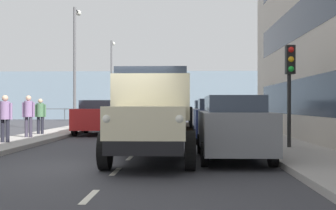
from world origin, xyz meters
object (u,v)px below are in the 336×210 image
Objects in this scene: lamp_post_far at (112,73)px; car_teal_oppositeside_1 at (117,114)px; pedestrian_in_dark_coat at (28,113)px; traffic_light_near at (290,73)px; truck_vintage_cream at (152,117)px; lamp_post_promenade at (75,57)px; pedestrian_couple_a at (5,115)px; car_red_oppositeside_0 at (98,117)px; car_white_kerbside_2 at (209,116)px; car_silver_oppositeside_2 at (129,113)px; car_navy_kerbside_1 at (217,120)px; pedestrian_strolling at (40,113)px; car_grey_kerbside_near at (232,127)px.

car_teal_oppositeside_1 is at bearing 101.95° from lamp_post_far.
pedestrian_in_dark_coat is 10.65m from traffic_light_near.
lamp_post_promenade reaches higher than truck_vintage_cream.
truck_vintage_cream reaches higher than pedestrian_couple_a.
lamp_post_promenade is at bearing -68.14° from truck_vintage_cream.
pedestrian_in_dark_coat is at bearing 61.27° from car_red_oppositeside_0.
lamp_post_far is at bearing -78.12° from truck_vintage_cream.
pedestrian_in_dark_coat is at bearing 78.14° from car_teal_oppositeside_1.
car_white_kerbside_2 is at bearing 168.16° from lamp_post_promenade.
car_silver_oppositeside_2 is 16.08m from pedestrian_in_dark_coat.
car_navy_kerbside_1 is at bearing -61.06° from traffic_light_near.
pedestrian_strolling is at bearing 80.62° from car_silver_oppositeside_2.
car_red_oppositeside_0 is 5.07m from lamp_post_promenade.
car_white_kerbside_2 is 9.84m from traffic_light_near.
traffic_light_near is at bearing 118.94° from car_navy_kerbside_1.
pedestrian_couple_a is at bearing 93.14° from pedestrian_strolling.
pedestrian_in_dark_coat is (5.64, -6.60, -0.01)m from truck_vintage_cream.
car_teal_oppositeside_1 is at bearing -61.76° from car_navy_kerbside_1.
car_grey_kerbside_near is 26.19m from lamp_post_far.
car_teal_oppositeside_1 is at bearing -123.09° from lamp_post_promenade.
car_teal_oppositeside_1 is 16.16m from traffic_light_near.
car_navy_kerbside_1 is at bearing 143.06° from car_red_oppositeside_0.
car_grey_kerbside_near is 1.11× the size of car_teal_oppositeside_1.
car_red_oppositeside_0 is at bearing -118.73° from pedestrian_in_dark_coat.
pedestrian_in_dark_coat is at bearing -2.61° from car_navy_kerbside_1.
truck_vintage_cream is at bearing 111.86° from lamp_post_promenade.
car_silver_oppositeside_2 is 2.68× the size of pedestrian_in_dark_coat.
pedestrian_strolling is (7.95, -7.92, 0.21)m from car_grey_kerbside_near.
traffic_light_near reaches higher than car_grey_kerbside_near.
pedestrian_in_dark_coat is 1.06× the size of pedestrian_strolling.
car_white_kerbside_2 is 8.69m from pedestrian_strolling.
car_white_kerbside_2 is at bearing -90.00° from car_grey_kerbside_near.
traffic_light_near is 0.46× the size of lamp_post_promenade.
car_navy_kerbside_1 and car_red_oppositeside_0 have the same top height.
truck_vintage_cream is at bearing 124.13° from pedestrian_strolling.
lamp_post_promenade is (7.63, -1.60, 3.38)m from car_white_kerbside_2.
lamp_post_promenade is at bearing -90.44° from pedestrian_couple_a.
car_teal_oppositeside_1 is 9.57m from lamp_post_far.
pedestrian_in_dark_coat is 7.75m from lamp_post_promenade.
car_white_kerbside_2 is 2.53× the size of pedestrian_couple_a.
pedestrian_in_dark_coat reaches higher than car_navy_kerbside_1.
pedestrian_strolling is (5.82, -8.58, -0.07)m from truck_vintage_cream.
lamp_post_promenade is (7.63, -13.04, 3.38)m from car_grey_kerbside_near.
pedestrian_in_dark_coat is at bearing 82.38° from car_silver_oppositeside_2.
lamp_post_promenade is at bearing 77.34° from car_silver_oppositeside_2.
car_grey_kerbside_near is 5.59m from car_navy_kerbside_1.
pedestrian_in_dark_coat is (7.77, -5.94, 0.27)m from car_grey_kerbside_near.
pedestrian_in_dark_coat reaches higher than pedestrian_couple_a.
pedestrian_couple_a reaches higher than car_silver_oppositeside_2.
traffic_light_near is (-9.96, 5.98, 1.37)m from pedestrian_strolling.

